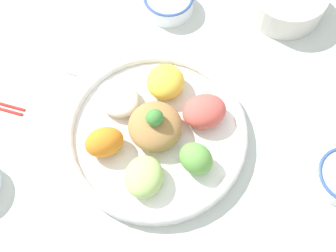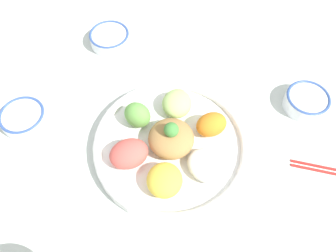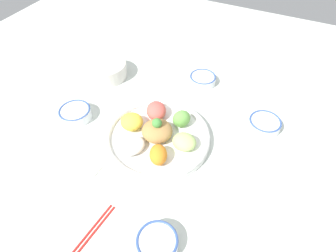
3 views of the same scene
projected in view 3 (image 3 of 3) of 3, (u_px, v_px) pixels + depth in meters
The scene contains 9 objects.
ground_plane at pixel (151, 142), 0.99m from camera, with size 2.40×2.40×0.00m, color silver.
salad_platter at pixel (157, 135), 0.98m from camera, with size 0.37×0.37×0.10m.
sauce_bowl_red at pixel (75, 113), 1.06m from camera, with size 0.12×0.12×0.04m.
rice_bowl_blue at pixel (264, 124), 1.02m from camera, with size 0.12×0.12×0.04m.
sauce_bowl_dark at pixel (203, 79), 1.20m from camera, with size 0.11×0.11×0.04m.
rice_bowl_plain at pixel (157, 243), 0.73m from camera, with size 0.11×0.11×0.04m.
side_serving_bowl at pixel (106, 69), 1.22m from camera, with size 0.18×0.18×0.07m.
chopsticks_pair_near at pixel (89, 235), 0.76m from camera, with size 0.04×0.20×0.01m.
serving_spoon_main at pixel (94, 174), 0.90m from camera, with size 0.04×0.13×0.01m.
Camera 3 is at (-0.33, 0.55, 0.76)m, focal length 30.00 mm.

